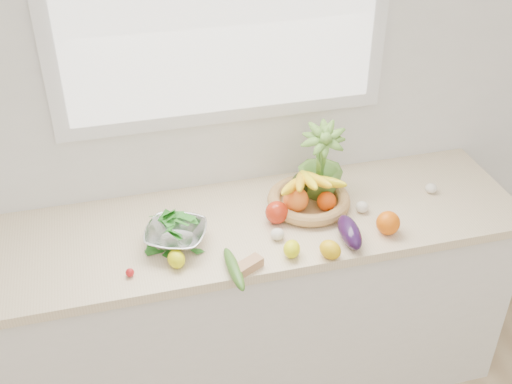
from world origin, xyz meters
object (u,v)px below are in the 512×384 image
object	(u,v)px
cucumber	(234,269)
colander_with_spinach	(176,232)
eggplant	(350,232)
fruit_basket	(308,196)
apple	(277,212)
potted_herb	(321,162)

from	to	relation	value
cucumber	colander_with_spinach	distance (m)	0.27
eggplant	fruit_basket	bearing A→B (deg)	107.45
apple	eggplant	distance (m)	0.29
apple	cucumber	bearing A→B (deg)	-132.17
fruit_basket	colander_with_spinach	world-z (taller)	fruit_basket
cucumber	potted_herb	world-z (taller)	potted_herb
apple	colander_with_spinach	bearing A→B (deg)	-174.14
potted_herb	fruit_basket	distance (m)	0.14
cucumber	fruit_basket	distance (m)	0.50
eggplant	cucumber	bearing A→B (deg)	-170.99
eggplant	potted_herb	bearing A→B (deg)	91.18
apple	fruit_basket	size ratio (longest dim) A/B	0.26
potted_herb	eggplant	bearing A→B (deg)	-88.82
potted_herb	cucumber	bearing A→B (deg)	-139.04
apple	eggplant	xyz separation A→B (m)	(0.23, -0.18, -0.01)
potted_herb	fruit_basket	bearing A→B (deg)	-135.85
fruit_basket	colander_with_spinach	bearing A→B (deg)	-168.59
apple	potted_herb	distance (m)	0.29
cucumber	potted_herb	xyz separation A→B (m)	(0.45, 0.39, 0.13)
potted_herb	colander_with_spinach	xyz separation A→B (m)	(-0.62, -0.18, -0.09)
apple	eggplant	bearing A→B (deg)	-38.05
apple	colander_with_spinach	distance (m)	0.40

